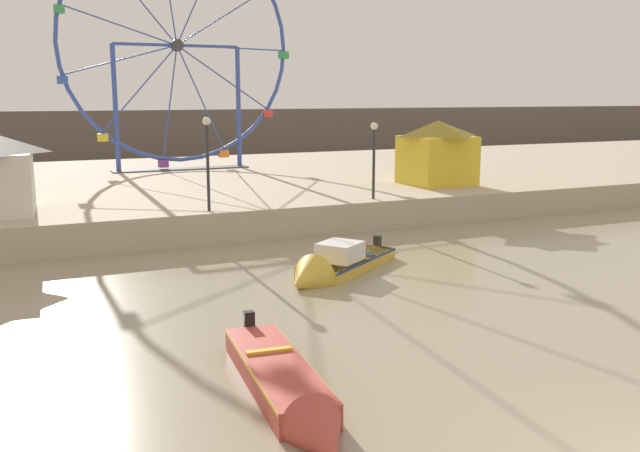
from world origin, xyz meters
The scene contains 8 objects.
quay_promenade centered at (0.00, 32.24, 0.62)m, with size 110.00×25.32×1.25m, color #B7A88E.
distant_town_skyline centered at (0.00, 59.15, 2.20)m, with size 140.00×3.00×4.40m, color #564C47.
motorboat_faded_red centered at (-4.35, 5.37, 0.27)m, with size 1.69×5.98×1.12m.
motorboat_mustard_yellow centered at (0.44, 13.62, 0.28)m, with size 5.33×4.35×1.51m.
ferris_wheel_blue_frame centered at (0.99, 36.04, 8.38)m, with size 13.88×1.20×14.20m.
carnival_booth_yellow_awning centered at (11.09, 23.62, 2.92)m, with size 3.41×3.42×3.21m.
promenade_lamp_near centered at (5.70, 20.45, 3.46)m, with size 0.32×0.32×3.31m.
promenade_lamp_far centered at (-1.69, 20.28, 3.65)m, with size 0.32×0.32×3.63m.
Camera 1 is at (-8.89, -5.95, 5.68)m, focal length 39.15 mm.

